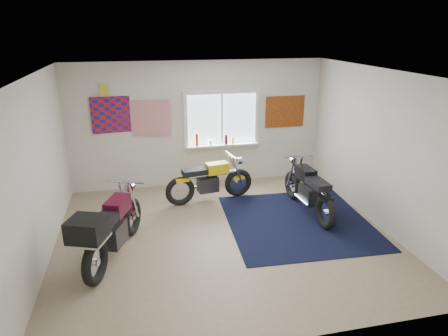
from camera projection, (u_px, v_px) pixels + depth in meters
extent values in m
plane|color=#9E896B|center=(224.00, 236.00, 6.76)|extent=(5.50, 5.50, 0.00)
plane|color=white|center=(224.00, 73.00, 5.86)|extent=(5.50, 5.50, 0.00)
plane|color=silver|center=(199.00, 125.00, 8.61)|extent=(5.50, 0.00, 5.50)
plane|color=silver|center=(278.00, 237.00, 4.01)|extent=(5.50, 0.00, 5.50)
plane|color=silver|center=(38.00, 173.00, 5.75)|extent=(0.00, 5.00, 5.00)
plane|color=silver|center=(379.00, 149.00, 6.87)|extent=(0.00, 5.00, 5.00)
cube|color=black|center=(298.00, 221.00, 7.25)|extent=(2.62, 2.71, 0.01)
cube|color=white|center=(222.00, 119.00, 8.66)|extent=(1.50, 0.02, 1.10)
cube|color=white|center=(222.00, 92.00, 8.45)|extent=(1.66, 0.06, 0.08)
cube|color=white|center=(222.00, 145.00, 8.85)|extent=(1.66, 0.06, 0.08)
cube|color=white|center=(186.00, 121.00, 8.49)|extent=(0.08, 0.06, 1.10)
cube|color=white|center=(257.00, 118.00, 8.81)|extent=(0.08, 0.06, 1.10)
cube|color=white|center=(222.00, 119.00, 8.65)|extent=(0.04, 0.06, 1.10)
cube|color=white|center=(222.00, 145.00, 8.79)|extent=(1.60, 0.16, 0.04)
cylinder|color=#8D4414|center=(197.00, 140.00, 8.61)|extent=(0.07, 0.07, 0.28)
cylinder|color=white|center=(211.00, 143.00, 8.70)|extent=(0.06, 0.06, 0.12)
cylinder|color=black|center=(226.00, 139.00, 8.75)|extent=(0.06, 0.06, 0.22)
cylinder|color=gold|center=(233.00, 141.00, 8.80)|extent=(0.05, 0.05, 0.14)
plane|color=red|center=(116.00, 115.00, 8.14)|extent=(1.00, 0.07, 1.00)
plane|color=red|center=(149.00, 118.00, 8.29)|extent=(0.90, 0.09, 0.90)
cube|color=gold|center=(104.00, 90.00, 7.93)|extent=(0.18, 0.02, 0.24)
cube|color=#A54C14|center=(285.00, 112.00, 8.92)|extent=(0.90, 0.03, 0.70)
torus|color=black|center=(238.00, 183.00, 8.27)|extent=(0.61, 0.21, 0.60)
torus|color=black|center=(180.00, 191.00, 7.83)|extent=(0.61, 0.21, 0.60)
cylinder|color=silver|center=(238.00, 183.00, 8.27)|extent=(0.11, 0.10, 0.10)
cylinder|color=silver|center=(180.00, 191.00, 7.83)|extent=(0.11, 0.10, 0.10)
cylinder|color=silver|center=(210.00, 175.00, 7.97)|extent=(1.12, 0.26, 0.08)
cube|color=#2A292C|center=(208.00, 184.00, 8.02)|extent=(0.43, 0.31, 0.30)
cylinder|color=silver|center=(206.00, 186.00, 8.17)|extent=(0.49, 0.14, 0.06)
cube|color=yellow|center=(217.00, 168.00, 7.98)|extent=(0.48, 0.30, 0.21)
cube|color=black|center=(195.00, 172.00, 7.82)|extent=(0.52, 0.32, 0.11)
cube|color=yellow|center=(182.00, 180.00, 7.77)|extent=(0.29, 0.18, 0.07)
cube|color=yellow|center=(238.00, 178.00, 8.23)|extent=(0.27, 0.16, 0.04)
cylinder|color=silver|center=(231.00, 155.00, 8.01)|extent=(0.12, 0.55, 0.03)
cylinder|color=silver|center=(239.00, 161.00, 8.12)|extent=(0.11, 0.15, 0.14)
torus|color=black|center=(293.00, 185.00, 8.14)|extent=(0.16, 0.61, 0.60)
torus|color=black|center=(326.00, 213.00, 6.93)|extent=(0.16, 0.61, 0.60)
cylinder|color=silver|center=(293.00, 185.00, 8.14)|extent=(0.10, 0.11, 0.10)
cylinder|color=silver|center=(326.00, 213.00, 6.93)|extent=(0.10, 0.11, 0.10)
cylinder|color=silver|center=(309.00, 183.00, 7.43)|extent=(0.16, 1.20, 0.09)
cube|color=#2A292C|center=(309.00, 194.00, 7.46)|extent=(0.29, 0.44, 0.32)
cylinder|color=silver|center=(302.00, 200.00, 7.45)|extent=(0.10, 0.53, 0.07)
cube|color=black|center=(305.00, 173.00, 7.54)|extent=(0.28, 0.49, 0.23)
cube|color=black|center=(318.00, 184.00, 7.09)|extent=(0.30, 0.54, 0.11)
cube|color=black|center=(326.00, 197.00, 6.88)|extent=(0.17, 0.29, 0.08)
cube|color=black|center=(293.00, 180.00, 8.10)|extent=(0.15, 0.27, 0.05)
cylinder|color=silver|center=(298.00, 156.00, 7.76)|extent=(0.59, 0.07, 0.03)
cylinder|color=silver|center=(294.00, 160.00, 7.98)|extent=(0.16, 0.10, 0.15)
torus|color=black|center=(132.00, 217.00, 6.73)|extent=(0.35, 0.65, 0.65)
torus|color=black|center=(95.00, 262.00, 5.42)|extent=(0.35, 0.65, 0.65)
cylinder|color=silver|center=(132.00, 217.00, 6.73)|extent=(0.13, 0.14, 0.11)
cylinder|color=silver|center=(95.00, 262.00, 5.42)|extent=(0.13, 0.14, 0.11)
cylinder|color=silver|center=(114.00, 219.00, 5.97)|extent=(0.53, 1.21, 0.09)
cube|color=#2A292C|center=(114.00, 234.00, 6.00)|extent=(0.42, 0.52, 0.34)
cylinder|color=silver|center=(104.00, 239.00, 6.06)|extent=(0.26, 0.54, 0.07)
cube|color=#470B1D|center=(117.00, 206.00, 6.10)|extent=(0.42, 0.56, 0.24)
cube|color=black|center=(103.00, 223.00, 5.61)|extent=(0.45, 0.61, 0.12)
cube|color=#470B1D|center=(95.00, 242.00, 5.38)|extent=(0.25, 0.34, 0.08)
cube|color=#470B1D|center=(131.00, 210.00, 6.69)|extent=(0.23, 0.31, 0.05)
cylinder|color=silver|center=(124.00, 182.00, 6.32)|extent=(0.59, 0.25, 0.04)
cylinder|color=silver|center=(130.00, 187.00, 6.56)|extent=(0.18, 0.15, 0.16)
cube|color=black|center=(87.00, 229.00, 5.14)|extent=(0.57, 0.55, 0.30)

